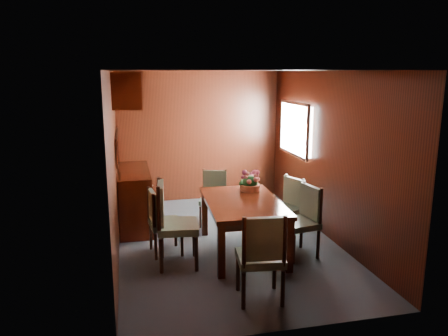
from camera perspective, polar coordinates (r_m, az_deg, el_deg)
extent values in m
plane|color=#38434C|center=(6.34, 0.34, -9.63)|extent=(4.50, 4.50, 0.00)
cube|color=black|center=(5.84, -14.13, 0.38)|extent=(0.02, 4.50, 2.40)
cube|color=black|center=(6.49, 13.36, 1.62)|extent=(0.02, 4.50, 2.40)
cube|color=black|center=(8.16, -3.26, 4.12)|extent=(3.00, 0.02, 2.40)
cube|color=black|center=(3.90, 7.96, -5.36)|extent=(3.00, 0.02, 2.40)
cube|color=black|center=(5.87, 0.37, 12.62)|extent=(3.00, 4.50, 0.02)
cube|color=white|center=(7.44, 9.61, 5.08)|extent=(0.14, 1.10, 0.80)
cube|color=#B2B2B7|center=(7.41, 9.10, 5.07)|extent=(0.04, 1.20, 0.90)
cube|color=black|center=(6.81, -13.77, 2.77)|extent=(0.03, 1.36, 0.41)
cube|color=silver|center=(6.81, -13.62, 2.78)|extent=(0.01, 1.30, 0.35)
cube|color=black|center=(6.72, -12.68, 10.00)|extent=(0.40, 1.40, 0.50)
cube|color=black|center=(6.99, -11.61, -3.86)|extent=(0.48, 1.40, 0.90)
cube|color=black|center=(5.20, -0.37, -10.82)|extent=(0.09, 0.09, 0.66)
cube|color=black|center=(5.39, 8.54, -10.06)|extent=(0.09, 0.09, 0.66)
cube|color=black|center=(6.50, -2.57, -5.95)|extent=(0.09, 0.09, 0.66)
cube|color=black|center=(6.66, 4.60, -5.53)|extent=(0.09, 0.09, 0.66)
cube|color=black|center=(5.82, 2.46, -5.24)|extent=(0.90, 1.46, 0.10)
cube|color=black|center=(5.80, 2.47, -4.51)|extent=(1.02, 1.58, 0.06)
cylinder|color=black|center=(5.81, -8.14, -9.55)|extent=(0.05, 0.05, 0.44)
cylinder|color=black|center=(5.40, -8.21, -11.32)|extent=(0.05, 0.05, 0.44)
cylinder|color=black|center=(5.82, -3.90, -9.43)|extent=(0.05, 0.05, 0.44)
cylinder|color=black|center=(5.41, -3.62, -11.19)|extent=(0.05, 0.05, 0.44)
cube|color=#4E644C|center=(5.50, -6.04, -7.61)|extent=(0.54, 0.56, 0.09)
cylinder|color=black|center=(5.62, -8.43, -4.11)|extent=(0.05, 0.05, 0.58)
cylinder|color=black|center=(5.20, -8.53, -5.51)|extent=(0.05, 0.05, 0.58)
cube|color=#4E644C|center=(5.40, -8.25, -4.55)|extent=(0.11, 0.47, 0.49)
cylinder|color=black|center=(6.11, -9.54, -8.87)|extent=(0.04, 0.04, 0.36)
cylinder|color=black|center=(5.78, -8.90, -10.14)|extent=(0.04, 0.04, 0.36)
cylinder|color=black|center=(6.17, -6.33, -8.55)|extent=(0.04, 0.04, 0.36)
cylinder|color=black|center=(5.84, -5.50, -9.78)|extent=(0.04, 0.04, 0.36)
cube|color=#4E644C|center=(5.89, -7.63, -7.21)|extent=(0.45, 0.46, 0.07)
cylinder|color=black|center=(5.96, -9.79, -4.65)|extent=(0.04, 0.04, 0.48)
cylinder|color=black|center=(5.61, -9.15, -5.71)|extent=(0.04, 0.04, 0.48)
cube|color=#4E644C|center=(5.78, -9.31, -4.98)|extent=(0.10, 0.39, 0.40)
cylinder|color=black|center=(5.87, 12.19, -9.75)|extent=(0.04, 0.04, 0.38)
cylinder|color=black|center=(6.17, 10.06, -8.54)|extent=(0.04, 0.04, 0.38)
cylinder|color=black|center=(5.68, 9.07, -10.42)|extent=(0.04, 0.04, 0.38)
cylinder|color=black|center=(5.99, 7.04, -9.13)|extent=(0.04, 0.04, 0.38)
cube|color=#4E644C|center=(5.84, 9.68, -7.16)|extent=(0.51, 0.52, 0.08)
cylinder|color=black|center=(5.71, 12.51, -5.03)|extent=(0.04, 0.04, 0.51)
cylinder|color=black|center=(6.02, 10.32, -4.03)|extent=(0.04, 0.04, 0.51)
cube|color=#4E644C|center=(5.85, 11.23, -4.36)|extent=(0.13, 0.42, 0.43)
cylinder|color=black|center=(6.54, 10.07, -7.46)|extent=(0.04, 0.04, 0.35)
cylinder|color=black|center=(6.79, 7.92, -6.63)|extent=(0.04, 0.04, 0.35)
cylinder|color=black|center=(6.31, 7.80, -8.11)|extent=(0.04, 0.04, 0.35)
cylinder|color=black|center=(6.57, 5.66, -7.22)|extent=(0.04, 0.04, 0.35)
cube|color=#4E644C|center=(6.48, 7.92, -5.41)|extent=(0.53, 0.54, 0.07)
cylinder|color=black|center=(6.40, 10.29, -3.49)|extent=(0.04, 0.04, 0.47)
cylinder|color=black|center=(6.65, 8.10, -2.80)|extent=(0.04, 0.04, 0.47)
cube|color=#4E644C|center=(6.51, 9.06, -3.01)|extent=(0.19, 0.38, 0.40)
cylinder|color=black|center=(4.63, 2.56, -15.74)|extent=(0.05, 0.05, 0.40)
cylinder|color=black|center=(4.70, 7.70, -15.36)|extent=(0.05, 0.05, 0.40)
cylinder|color=black|center=(4.97, 1.86, -13.63)|extent=(0.05, 0.05, 0.40)
cylinder|color=black|center=(5.04, 6.61, -13.32)|extent=(0.05, 0.05, 0.40)
cube|color=#4E644C|center=(4.72, 4.74, -11.65)|extent=(0.52, 0.50, 0.08)
cylinder|color=black|center=(4.39, 2.65, -9.71)|extent=(0.05, 0.05, 0.53)
cylinder|color=black|center=(4.47, 7.93, -9.41)|extent=(0.05, 0.05, 0.53)
cube|color=#4E644C|center=(4.44, 5.27, -9.23)|extent=(0.44, 0.11, 0.45)
cylinder|color=black|center=(7.10, 0.23, -5.66)|extent=(0.04, 0.04, 0.35)
cylinder|color=black|center=(7.15, -2.62, -5.56)|extent=(0.04, 0.04, 0.35)
cylinder|color=black|center=(6.78, -0.08, -6.55)|extent=(0.04, 0.04, 0.35)
cylinder|color=black|center=(6.83, -3.07, -6.43)|extent=(0.04, 0.04, 0.35)
cube|color=#4E644C|center=(6.89, -1.40, -4.25)|extent=(0.52, 0.51, 0.07)
cylinder|color=black|center=(6.98, 0.24, -2.06)|extent=(0.04, 0.04, 0.46)
cylinder|color=black|center=(7.03, -2.65, -1.97)|extent=(0.04, 0.04, 0.46)
cube|color=#4E644C|center=(6.98, -1.23, -1.91)|extent=(0.37, 0.17, 0.39)
cylinder|color=#BE613A|center=(6.26, 3.41, -2.54)|extent=(0.29, 0.29, 0.09)
sphere|color=#194D1B|center=(6.25, 3.42, -1.95)|extent=(0.22, 0.22, 0.22)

